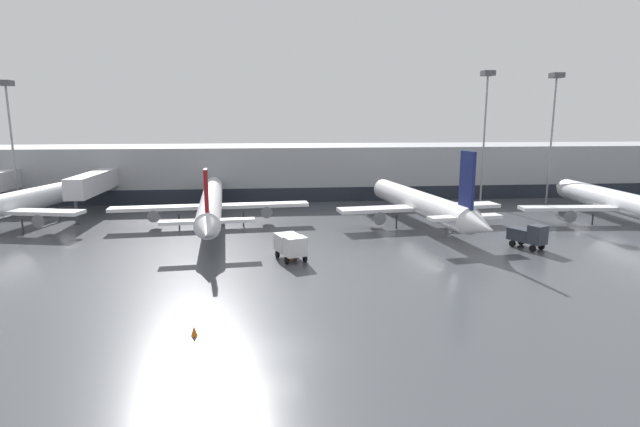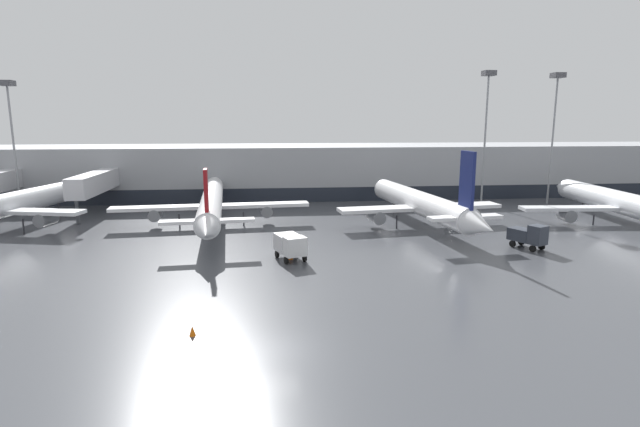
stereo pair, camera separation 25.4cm
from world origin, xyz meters
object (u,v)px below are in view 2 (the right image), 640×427
parked_jet_3 (625,204)px  service_truck_1 (290,244)px  traffic_cone_1 (291,256)px  apron_light_mast_5 (10,110)px  apron_light_mast_6 (487,102)px  parked_jet_1 (211,203)px  service_truck_2 (529,235)px  parked_jet_0 (421,204)px  apron_light_mast_1 (556,103)px  parked_jet_4 (1,207)px  traffic_cone_2 (192,331)px

parked_jet_3 → service_truck_1: 46.32m
service_truck_1 → traffic_cone_1: (0.02, 0.06, -1.17)m
apron_light_mast_5 → apron_light_mast_6: (71.51, -0.93, 1.29)m
parked_jet_1 → service_truck_2: size_ratio=9.05×
parked_jet_0 → parked_jet_3: bearing=-99.6°
service_truck_2 → apron_light_mast_1: 36.09m
apron_light_mast_6 → parked_jet_4: bearing=-168.2°
traffic_cone_2 → parked_jet_4: bearing=130.2°
apron_light_mast_1 → parked_jet_0: bearing=-149.4°
service_truck_1 → apron_light_mast_5: (-39.28, 30.26, 13.48)m
service_truck_2 → traffic_cone_1: service_truck_2 is taller
parked_jet_4 → service_truck_2: 61.51m
parked_jet_4 → service_truck_2: (59.93, -13.73, -1.77)m
apron_light_mast_1 → apron_light_mast_5: bearing=179.3°
traffic_cone_1 → traffic_cone_2: traffic_cone_1 is taller
service_truck_1 → service_truck_2: size_ratio=1.04×
parked_jet_0 → service_truck_1: size_ratio=7.59×
parked_jet_3 → parked_jet_4: bearing=91.8°
parked_jet_3 → service_truck_2: (-19.03, -10.99, -1.19)m
parked_jet_4 → service_truck_2: bearing=-90.5°
service_truck_2 → traffic_cone_1: (-25.48, -1.62, -1.10)m
parked_jet_4 → parked_jet_3: bearing=-79.6°
parked_jet_4 → apron_light_mast_1: 80.23m
parked_jet_1 → apron_light_mast_6: apron_light_mast_6 is taller
parked_jet_0 → service_truck_2: size_ratio=7.91×
parked_jet_3 → apron_light_mast_5: bearing=81.9°
service_truck_1 → traffic_cone_1: size_ratio=6.07×
parked_jet_4 → apron_light_mast_6: size_ratio=1.82×
parked_jet_1 → apron_light_mast_6: size_ratio=1.83×
parked_jet_0 → apron_light_mast_6: (14.90, 15.57, 13.31)m
service_truck_1 → apron_light_mast_1: 54.47m
apron_light_mast_6 → parked_jet_3: bearing=-53.5°
parked_jet_4 → service_truck_1: bearing=-101.7°
traffic_cone_1 → parked_jet_0: bearing=38.3°
parked_jet_4 → service_truck_1: parked_jet_4 is taller
apron_light_mast_6 → parked_jet_0: bearing=-133.7°
parked_jet_1 → traffic_cone_1: parked_jet_1 is taller
parked_jet_3 → service_truck_2: bearing=123.8°
traffic_cone_2 → parked_jet_3: bearing=30.0°
service_truck_2 → parked_jet_1: bearing=-139.9°
traffic_cone_2 → apron_light_mast_1: bearing=42.5°
service_truck_2 → apron_light_mast_5: bearing=-140.4°
service_truck_1 → traffic_cone_2: service_truck_1 is taller
service_truck_1 → apron_light_mast_1: bearing=104.4°
apron_light_mast_1 → apron_light_mast_6: (-11.31, 0.05, 0.15)m
service_truck_1 → apron_light_mast_6: bearing=112.8°
traffic_cone_1 → apron_light_mast_5: bearing=142.5°
service_truck_2 → traffic_cone_1: bearing=-112.9°
service_truck_2 → traffic_cone_2: size_ratio=6.42×
parked_jet_1 → apron_light_mast_5: bearing=61.0°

